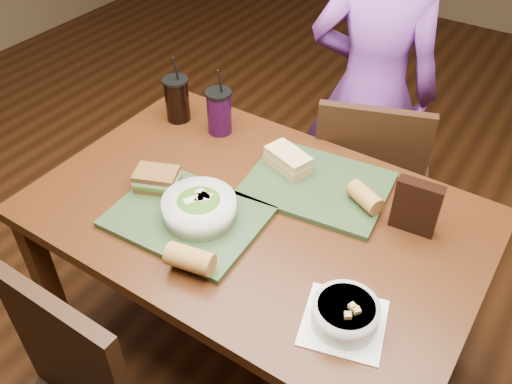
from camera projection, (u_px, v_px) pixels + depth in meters
ground at (256, 354)px, 2.08m from camera, size 6.00×6.00×0.00m
dining_table at (256, 232)px, 1.65m from camera, size 1.30×0.85×0.75m
chair_far at (373, 187)px, 2.07m from camera, size 0.49×0.50×0.89m
diner at (371, 92)px, 2.17m from camera, size 0.60×0.47×1.43m
tray_near at (188, 217)px, 1.55m from camera, size 0.44×0.34×0.02m
tray_far at (317, 185)px, 1.66m from camera, size 0.46×0.37×0.02m
salad_bowl at (199, 207)px, 1.52m from camera, size 0.21×0.21×0.07m
soup_bowl at (345, 314)px, 1.26m from camera, size 0.24×0.24×0.08m
sandwich_near at (157, 179)px, 1.62m from camera, size 0.15×0.13×0.06m
sandwich_far at (288, 160)px, 1.69m from camera, size 0.16×0.12×0.06m
baguette_near at (190, 259)px, 1.38m from camera, size 0.13×0.09×0.06m
baguette_far at (365, 197)px, 1.56m from camera, size 0.12×0.10×0.06m
cup_cola at (177, 99)px, 1.91m from camera, size 0.09×0.09×0.25m
cup_berry at (219, 112)px, 1.85m from camera, size 0.09×0.09×0.24m
chip_bag at (416, 207)px, 1.48m from camera, size 0.13×0.05×0.16m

